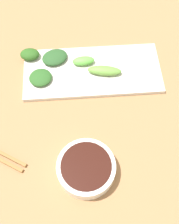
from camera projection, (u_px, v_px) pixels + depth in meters
tabletop at (89, 108)px, 0.78m from camera, size 2.10×2.10×0.02m
sauce_bowl at (86, 168)px, 0.66m from camera, size 0.14×0.14×0.04m
serving_plate at (92, 71)px, 0.82m from camera, size 0.17×0.39×0.01m
broccoli_leafy_0 at (30, 54)px, 0.82m from camera, size 0.04×0.06×0.02m
broccoli_leafy_1 at (55, 57)px, 0.82m from camera, size 0.08×0.09×0.02m
broccoli_leafy_2 at (40, 78)px, 0.79m from camera, size 0.07×0.07×0.02m
broccoli_stalk_3 at (105, 71)px, 0.80m from camera, size 0.04×0.10×0.02m
broccoli_stalk_4 at (83, 61)px, 0.81m from camera, size 0.03×0.06×0.02m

